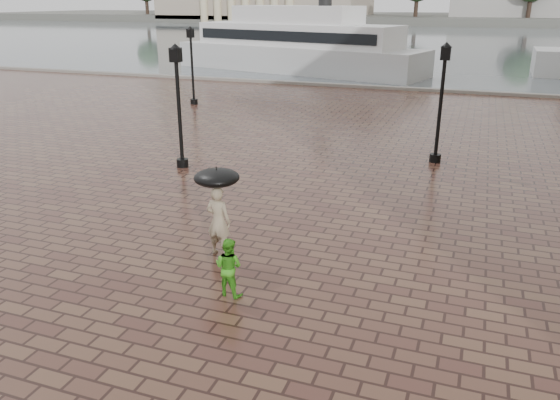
% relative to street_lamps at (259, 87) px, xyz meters
% --- Properties ---
extents(ground, '(300.00, 300.00, 0.00)m').
position_rel_street_lamps_xyz_m(ground, '(5.00, -15.33, -2.33)').
color(ground, '#3D221B').
rests_on(ground, ground).
extents(harbour_water, '(240.00, 240.00, 0.00)m').
position_rel_street_lamps_xyz_m(harbour_water, '(5.00, 76.67, -2.33)').
color(harbour_water, '#444C52').
rests_on(harbour_water, ground).
extents(quay_edge, '(80.00, 0.60, 0.30)m').
position_rel_street_lamps_xyz_m(quay_edge, '(5.00, 16.67, -2.33)').
color(quay_edge, slate).
rests_on(quay_edge, ground).
extents(far_shore, '(300.00, 60.00, 2.00)m').
position_rel_street_lamps_xyz_m(far_shore, '(5.00, 144.67, -1.33)').
color(far_shore, '#4C4C47').
rests_on(far_shore, ground).
extents(street_lamps, '(15.44, 12.44, 4.40)m').
position_rel_street_lamps_xyz_m(street_lamps, '(0.00, 0.00, 0.00)').
color(street_lamps, black).
rests_on(street_lamps, ground).
extents(adult_pedestrian, '(0.69, 0.48, 1.79)m').
position_rel_street_lamps_xyz_m(adult_pedestrian, '(3.69, -11.76, -1.43)').
color(adult_pedestrian, gray).
rests_on(adult_pedestrian, ground).
extents(child_pedestrian, '(0.69, 0.57, 1.31)m').
position_rel_street_lamps_xyz_m(child_pedestrian, '(4.75, -13.47, -1.67)').
color(child_pedestrian, '#39951B').
rests_on(child_pedestrian, ground).
extents(ferry_near, '(23.65, 11.18, 7.54)m').
position_rel_street_lamps_xyz_m(ferry_near, '(-6.20, 24.18, -0.06)').
color(ferry_near, silver).
rests_on(ferry_near, ground).
extents(umbrella, '(1.10, 1.10, 1.17)m').
position_rel_street_lamps_xyz_m(umbrella, '(3.69, -11.76, -0.31)').
color(umbrella, black).
rests_on(umbrella, ground).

